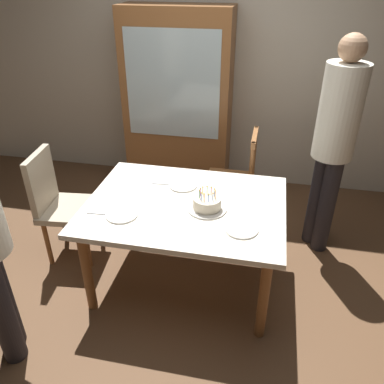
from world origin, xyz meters
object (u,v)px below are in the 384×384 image
dining_table (185,213)px  china_cabinet (178,103)px  plate_far_side (183,185)px  chair_upholstered (58,200)px  chair_spindle_back (232,182)px  person_guest (335,137)px  birthday_cake (207,204)px  plate_near_celebrant (122,215)px  plate_near_guest (241,229)px

dining_table → china_cabinet: china_cabinet is taller
plate_far_side → chair_upholstered: (-1.03, -0.12, -0.19)m
dining_table → chair_spindle_back: (0.26, 0.86, -0.18)m
chair_upholstered → person_guest: person_guest is taller
person_guest → birthday_cake: bearing=-140.4°
plate_far_side → chair_upholstered: bearing=-173.2°
plate_near_celebrant → chair_upholstered: chair_upholstered is taller
plate_near_guest → person_guest: bearing=56.1°
birthday_cake → plate_near_celebrant: (-0.56, -0.20, -0.04)m
plate_near_celebrant → person_guest: 1.75m
chair_spindle_back → dining_table: bearing=-106.8°
plate_far_side → chair_spindle_back: bearing=61.8°
chair_spindle_back → china_cabinet: (-0.68, 0.70, 0.49)m
dining_table → chair_upholstered: chair_upholstered is taller
person_guest → plate_far_side: bearing=-158.6°
chair_spindle_back → person_guest: (0.80, -0.18, 0.58)m
birthday_cake → chair_spindle_back: size_ratio=0.29×
plate_far_side → china_cabinet: china_cabinet is taller
person_guest → china_cabinet: china_cabinet is taller
dining_table → plate_near_guest: 0.50m
plate_near_guest → china_cabinet: china_cabinet is taller
birthday_cake → chair_upholstered: size_ratio=0.29×
plate_near_guest → plate_near_celebrant: bearing=180.0°
birthday_cake → chair_upholstered: chair_upholstered is taller
plate_far_side → plate_near_guest: bearing=-44.2°
plate_near_celebrant → plate_far_side: size_ratio=1.00×
dining_table → china_cabinet: size_ratio=0.76×
plate_near_celebrant → china_cabinet: bearing=90.8°
plate_far_side → birthday_cake: bearing=-50.5°
dining_table → chair_upholstered: 1.12m
china_cabinet → plate_far_side: bearing=-75.1°
dining_table → plate_far_side: 0.27m
chair_spindle_back → person_guest: size_ratio=0.52×
plate_near_celebrant → person_guest: size_ratio=0.12×
plate_near_guest → chair_spindle_back: (-0.17, 1.11, -0.27)m
dining_table → chair_upholstered: (-1.11, 0.12, -0.10)m
plate_far_side → plate_near_guest: (0.50, -0.49, 0.00)m
birthday_cake → plate_near_guest: size_ratio=1.27×
birthday_cake → plate_far_side: (-0.24, 0.29, -0.04)m
birthday_cake → chair_spindle_back: bearing=84.2°
birthday_cake → plate_far_side: bearing=129.5°
dining_table → birthday_cake: (0.17, -0.05, 0.13)m
dining_table → chair_upholstered: bearing=173.8°
chair_upholstered → dining_table: bearing=-6.2°
chair_spindle_back → plate_near_celebrant: bearing=-120.6°
dining_table → plate_far_side: bearing=106.4°
chair_upholstered → person_guest: bearing=14.7°
plate_near_celebrant → chair_spindle_back: bearing=59.4°
dining_table → plate_near_celebrant: (-0.39, -0.24, 0.09)m
birthday_cake → china_cabinet: (-0.59, 1.60, 0.19)m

